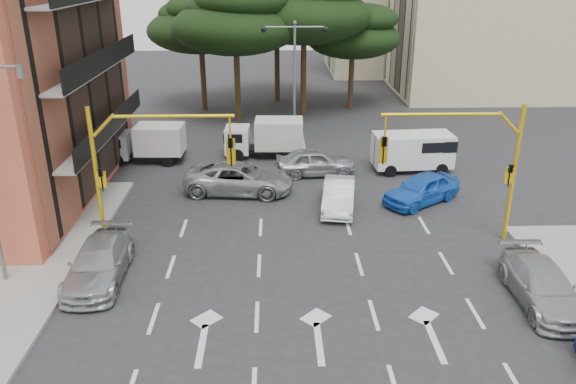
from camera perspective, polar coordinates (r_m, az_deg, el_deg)
The scene contains 19 objects.
ground at distance 22.58m, azimuth 2.16°, elevation -7.40°, with size 120.00×120.00×0.00m, color #28282B.
median_strip at distance 37.30m, azimuth 0.64°, elevation 4.92°, with size 1.40×6.00×0.15m, color gray.
pine_left_near at distance 41.77m, azimuth -5.31°, elevation 17.24°, with size 9.15×9.15×10.23m.
pine_center at distance 43.71m, azimuth 1.73°, elevation 18.44°, with size 9.98×9.98×11.16m.
pine_left_far at distance 46.08m, azimuth -8.86°, elevation 16.67°, with size 8.32×8.32×9.30m.
pine_right at distance 46.26m, azimuth 6.71°, elevation 15.93°, with size 7.49×7.49×8.37m.
pine_back at distance 48.68m, azimuth -1.09°, elevation 18.01°, with size 9.15×9.15×10.23m.
signal_mast_right at distance 24.19m, azimuth 18.33°, elevation 3.57°, with size 5.79×0.37×6.00m.
signal_mast_left at distance 23.41m, azimuth -14.91°, elevation 3.35°, with size 5.79×0.37×6.00m.
street_lamp_center at distance 36.07m, azimuth 0.67°, elevation 13.07°, with size 4.16×0.36×7.77m.
car_white_hatch at distance 27.40m, azimuth 5.18°, elevation -0.33°, with size 1.47×4.21×1.39m, color silver.
car_blue_compact at distance 28.75m, azimuth 13.43°, elevation 0.33°, with size 1.75×4.34×1.48m, color blue.
car_silver_wagon at distance 22.43m, azimuth -18.66°, elevation -6.83°, with size 1.97×4.84×1.40m, color #9FA1A7.
car_silver_cross_a at distance 29.31m, azimuth -5.00°, elevation 1.39°, with size 2.58×5.60×1.55m, color #9CA0A4.
car_silver_cross_b at distance 31.74m, azimuth 2.83°, elevation 3.08°, with size 1.82×4.52×1.54m, color #A1A3A9.
car_silver_parked at distance 21.86m, azimuth 24.42°, elevation -8.62°, with size 1.90×4.68×1.36m, color #9B9EA2.
van_white at distance 33.09m, azimuth 12.51°, elevation 4.00°, with size 2.01×4.44×2.22m, color white, non-canonical shape.
box_truck_a at distance 34.76m, azimuth -14.20°, elevation 4.78°, with size 1.96×4.66×2.29m, color silver, non-canonical shape.
box_truck_b at distance 34.65m, azimuth -2.37°, elevation 5.47°, with size 2.03×4.82×2.37m, color white, non-canonical shape.
Camera 1 is at (-1.38, -19.59, 11.14)m, focal length 35.00 mm.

